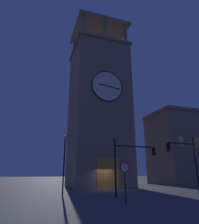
{
  "coord_description": "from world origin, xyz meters",
  "views": [
    {
      "loc": [
        9.33,
        24.59,
        2.0
      ],
      "look_at": [
        -0.86,
        -5.58,
        11.84
      ],
      "focal_mm": 31.76,
      "sensor_mm": 36.0,
      "label": 1
    }
  ],
  "objects": [
    {
      "name": "traffic_signal_near",
      "position": [
        -4.53,
        9.14,
        3.44
      ],
      "size": [
        3.08,
        0.41,
        5.3
      ],
      "color": "black",
      "rests_on": "ground_plane"
    },
    {
      "name": "no_horn_sign",
      "position": [
        2.9,
        11.23,
        2.19
      ],
      "size": [
        0.78,
        0.14,
        2.8
      ],
      "color": "black",
      "rests_on": "ground_plane"
    },
    {
      "name": "ground_plane",
      "position": [
        0.0,
        0.0,
        0.0
      ],
      "size": [
        200.0,
        200.0,
        0.0
      ],
      "primitive_type": "plane",
      "color": "#4C4C51"
    },
    {
      "name": "street_lamp",
      "position": [
        6.2,
        4.34,
        3.93
      ],
      "size": [
        0.44,
        0.44,
        5.72
      ],
      "color": "black",
      "rests_on": "ground_plane"
    },
    {
      "name": "adjacent_wing_building",
      "position": [
        -21.83,
        -7.31,
        6.78
      ],
      "size": [
        18.34,
        8.98,
        13.53
      ],
      "color": "gray",
      "rests_on": "ground_plane"
    },
    {
      "name": "traffic_signal_mid",
      "position": [
        0.66,
        7.76,
        3.34
      ],
      "size": [
        4.3,
        0.41,
        5.07
      ],
      "color": "black",
      "rests_on": "ground_plane"
    },
    {
      "name": "clocktower",
      "position": [
        -0.66,
        -5.56,
        12.21
      ],
      "size": [
        9.41,
        9.02,
        30.08
      ],
      "color": "gray",
      "rests_on": "ground_plane"
    }
  ]
}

